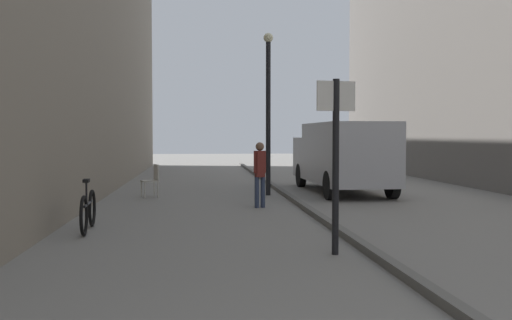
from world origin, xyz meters
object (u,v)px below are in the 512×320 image
object	(u,v)px
pedestrian_main_foreground	(260,170)
cafe_chair_near_window	(152,178)
street_sign_post	(336,151)
lamp_post	(268,103)
bicycle_leaning	(88,211)
delivery_van	(342,155)

from	to	relation	value
pedestrian_main_foreground	cafe_chair_near_window	size ratio (longest dim) A/B	1.70
street_sign_post	lamp_post	distance (m)	8.34
lamp_post	cafe_chair_near_window	size ratio (longest dim) A/B	5.06
bicycle_leaning	delivery_van	bearing A→B (deg)	41.78
delivery_van	lamp_post	bearing A→B (deg)	-167.26
bicycle_leaning	street_sign_post	bearing A→B (deg)	-34.08
pedestrian_main_foreground	bicycle_leaning	distance (m)	4.67
delivery_van	lamp_post	distance (m)	2.91
bicycle_leaning	cafe_chair_near_window	distance (m)	5.62
delivery_van	cafe_chair_near_window	size ratio (longest dim) A/B	5.94
delivery_van	bicycle_leaning	xyz separation A→B (m)	(-6.47, -6.39, -0.79)
pedestrian_main_foreground	bicycle_leaning	bearing A→B (deg)	23.26
pedestrian_main_foreground	delivery_van	distance (m)	4.49
street_sign_post	lamp_post	world-z (taller)	lamp_post
pedestrian_main_foreground	lamp_post	distance (m)	3.36
pedestrian_main_foreground	cafe_chair_near_window	distance (m)	3.81
pedestrian_main_foreground	delivery_van	bearing A→B (deg)	-148.36
pedestrian_main_foreground	delivery_van	size ratio (longest dim) A/B	0.29
delivery_van	cafe_chair_near_window	xyz separation A→B (m)	(-5.74, -0.82, -0.62)
delivery_van	bicycle_leaning	size ratio (longest dim) A/B	3.15
delivery_van	street_sign_post	size ratio (longest dim) A/B	2.15
lamp_post	bicycle_leaning	size ratio (longest dim) A/B	2.69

